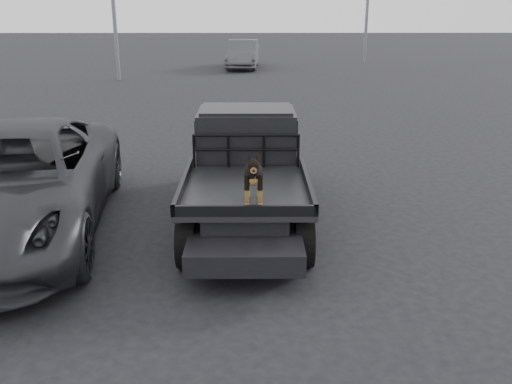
{
  "coord_description": "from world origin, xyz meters",
  "views": [
    {
      "loc": [
        0.61,
        -7.41,
        3.63
      ],
      "look_at": [
        0.66,
        -0.5,
        1.28
      ],
      "focal_mm": 40.0,
      "sensor_mm": 36.0,
      "label": 1
    }
  ],
  "objects_px": {
    "flatbed_ute": "(246,196)",
    "distant_car_a": "(243,54)",
    "parked_suv": "(11,183)",
    "dog": "(253,176)"
  },
  "relations": [
    {
      "from": "dog",
      "to": "distant_car_a",
      "type": "relative_size",
      "value": 0.16
    },
    {
      "from": "dog",
      "to": "distant_car_a",
      "type": "height_order",
      "value": "dog"
    },
    {
      "from": "distant_car_a",
      "to": "dog",
      "type": "bearing_deg",
      "value": -85.94
    },
    {
      "from": "flatbed_ute",
      "to": "distant_car_a",
      "type": "xyz_separation_m",
      "value": [
        -0.41,
        23.11,
        0.3
      ]
    },
    {
      "from": "flatbed_ute",
      "to": "parked_suv",
      "type": "relative_size",
      "value": 0.87
    },
    {
      "from": "flatbed_ute",
      "to": "parked_suv",
      "type": "height_order",
      "value": "parked_suv"
    },
    {
      "from": "parked_suv",
      "to": "distant_car_a",
      "type": "relative_size",
      "value": 1.36
    },
    {
      "from": "flatbed_ute",
      "to": "distant_car_a",
      "type": "relative_size",
      "value": 1.18
    },
    {
      "from": "parked_suv",
      "to": "distant_car_a",
      "type": "xyz_separation_m",
      "value": [
        3.31,
        23.63,
        -0.11
      ]
    },
    {
      "from": "flatbed_ute",
      "to": "distant_car_a",
      "type": "height_order",
      "value": "distant_car_a"
    }
  ]
}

